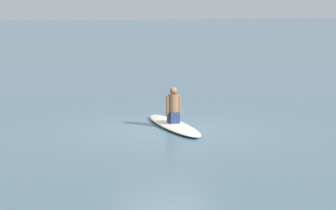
# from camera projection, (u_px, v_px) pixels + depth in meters

# --- Properties ---
(ground_plane) EXTENTS (400.00, 400.00, 0.00)m
(ground_plane) POSITION_uv_depth(u_px,v_px,m) (166.00, 131.00, 15.24)
(ground_plane) COLOR slate
(surfboard) EXTENTS (3.40, 1.19, 0.12)m
(surfboard) POSITION_uv_depth(u_px,v_px,m) (173.00, 125.00, 15.74)
(surfboard) COLOR silver
(surfboard) RESTS_ON ground
(person_paddler) EXTENTS (0.35, 0.42, 0.95)m
(person_paddler) POSITION_uv_depth(u_px,v_px,m) (173.00, 107.00, 15.66)
(person_paddler) COLOR navy
(person_paddler) RESTS_ON surfboard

